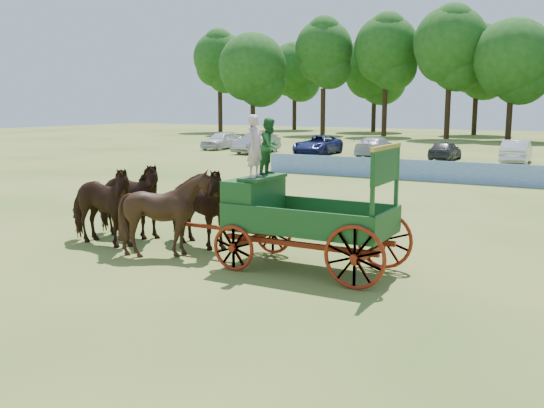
{
  "coord_description": "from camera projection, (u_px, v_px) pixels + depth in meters",
  "views": [
    {
      "loc": [
        2.85,
        -12.31,
        3.88
      ],
      "look_at": [
        -4.64,
        1.22,
        1.3
      ],
      "focal_mm": 40.0,
      "sensor_mm": 36.0,
      "label": 1
    }
  ],
  "objects": [
    {
      "name": "ground",
      "position": [
        438.0,
        292.0,
        12.62
      ],
      "size": [
        160.0,
        160.0,
        0.0
      ],
      "primitive_type": "plane",
      "color": "#988F44",
      "rests_on": "ground"
    },
    {
      "name": "horse_lead_left",
      "position": [
        99.0,
        206.0,
        16.54
      ],
      "size": [
        2.67,
        1.28,
        2.23
      ],
      "primitive_type": "imported",
      "rotation": [
        0.0,
        0.0,
        1.54
      ],
      "color": "#311D0D",
      "rests_on": "ground"
    },
    {
      "name": "horse_lead_right",
      "position": [
        127.0,
        200.0,
        17.49
      ],
      "size": [
        2.67,
        1.28,
        2.23
      ],
      "primitive_type": "imported",
      "rotation": [
        0.0,
        0.0,
        1.6
      ],
      "color": "#311D0D",
      "rests_on": "ground"
    },
    {
      "name": "horse_wheel_left",
      "position": [
        169.0,
        213.0,
        15.4
      ],
      "size": [
        2.35,
        2.17,
        2.23
      ],
      "primitive_type": "imported",
      "rotation": [
        0.0,
        0.0,
        1.37
      ],
      "color": "#311D0D",
      "rests_on": "ground"
    },
    {
      "name": "horse_wheel_right",
      "position": [
        194.0,
        207.0,
        16.34
      ],
      "size": [
        2.85,
        1.8,
        2.23
      ],
      "primitive_type": "imported",
      "rotation": [
        0.0,
        0.0,
        1.33
      ],
      "color": "#311D0D",
      "rests_on": "ground"
    },
    {
      "name": "farm_dray",
      "position": [
        283.0,
        203.0,
        14.38
      ],
      "size": [
        6.0,
        2.0,
        3.62
      ],
      "color": "maroon",
      "rests_on": "ground"
    },
    {
      "name": "sponsor_banner",
      "position": [
        512.0,
        175.0,
        28.54
      ],
      "size": [
        26.0,
        0.08,
        1.05
      ],
      "primitive_type": "cube",
      "color": "#2050B0",
      "rests_on": "ground"
    },
    {
      "name": "parked_cars",
      "position": [
        530.0,
        152.0,
        38.94
      ],
      "size": [
        49.15,
        7.04,
        1.57
      ],
      "color": "silver",
      "rests_on": "ground"
    }
  ]
}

